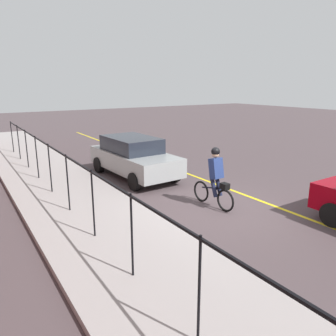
# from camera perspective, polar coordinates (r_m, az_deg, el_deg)

# --- Properties ---
(ground_plane) EXTENTS (80.00, 80.00, 0.00)m
(ground_plane) POSITION_cam_1_polar(r_m,az_deg,el_deg) (9.87, 8.74, -7.11)
(ground_plane) COLOR #493C3F
(lane_line_centre) EXTENTS (36.00, 0.12, 0.01)m
(lane_line_centre) POSITION_cam_1_polar(r_m,az_deg,el_deg) (10.95, 15.04, -5.25)
(lane_line_centre) COLOR yellow
(lane_line_centre) RESTS_ON ground
(sidewalk) EXTENTS (40.00, 3.20, 0.15)m
(sidewalk) POSITION_cam_1_polar(r_m,az_deg,el_deg) (8.14, -9.81, -11.40)
(sidewalk) COLOR gray
(sidewalk) RESTS_ON ground
(iron_fence) EXTENTS (21.41, 0.04, 1.60)m
(iron_fence) POSITION_cam_1_polar(r_m,az_deg,el_deg) (8.45, -15.37, -1.53)
(iron_fence) COLOR black
(iron_fence) RESTS_ON sidewalk
(cyclist_lead) EXTENTS (1.71, 0.38, 1.83)m
(cyclist_lead) POSITION_cam_1_polar(r_m,az_deg,el_deg) (9.75, 8.23, -1.70)
(cyclist_lead) COLOR black
(cyclist_lead) RESTS_ON ground
(parked_sedan_rear) EXTENTS (4.48, 2.08, 1.58)m
(parked_sedan_rear) POSITION_cam_1_polar(r_m,az_deg,el_deg) (12.98, -6.04, 2.02)
(parked_sedan_rear) COLOR gray
(parked_sedan_rear) RESTS_ON ground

